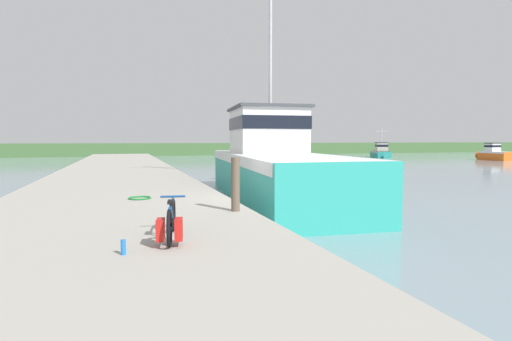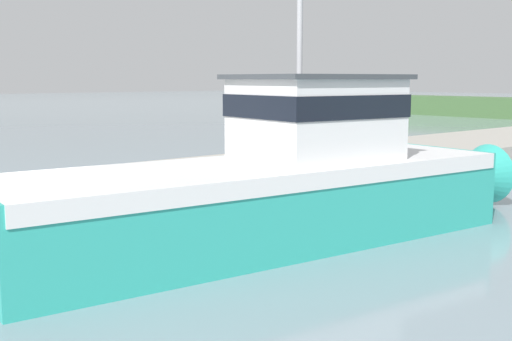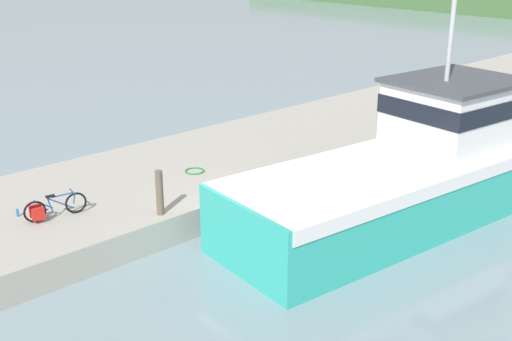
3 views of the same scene
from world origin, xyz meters
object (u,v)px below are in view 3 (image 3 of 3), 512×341
at_px(bicycle_touring, 49,208).
at_px(mooring_post, 160,193).
at_px(water_bottle_on_curb, 17,213).
at_px(fishing_boat_main, 430,165).

height_order(bicycle_touring, mooring_post, mooring_post).
bearing_deg(water_bottle_on_curb, fishing_boat_main, 58.93).
xyz_separation_m(fishing_boat_main, mooring_post, (-3.71, -7.37, 0.02)).
relative_size(bicycle_touring, mooring_post, 1.34).
distance_m(bicycle_touring, water_bottle_on_curb, 0.97).
distance_m(fishing_boat_main, bicycle_touring, 11.17).
xyz_separation_m(mooring_post, water_bottle_on_curb, (-2.51, -2.95, -0.52)).
bearing_deg(mooring_post, water_bottle_on_curb, -130.39).
distance_m(fishing_boat_main, mooring_post, 8.25).
bearing_deg(mooring_post, bicycle_touring, -126.58).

